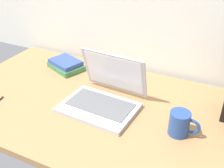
# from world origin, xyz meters

# --- Properties ---
(desk) EXTENTS (1.60, 0.76, 0.03)m
(desk) POSITION_xyz_m (0.00, 0.00, 0.01)
(desk) COLOR #A87A4C
(desk) RESTS_ON ground
(laptop) EXTENTS (0.32, 0.30, 0.21)m
(laptop) POSITION_xyz_m (-0.09, 0.01, 0.08)
(laptop) COLOR #B2B5BA
(laptop) RESTS_ON desk
(coffee_mug) EXTENTS (0.11, 0.08, 0.09)m
(coffee_mug) POSITION_xyz_m (0.25, -0.04, 0.08)
(coffee_mug) COLOR #26478C
(coffee_mug) RESTS_ON desk
(book_stack) EXTENTS (0.22, 0.19, 0.05)m
(book_stack) POSITION_xyz_m (-0.43, 0.22, 0.05)
(book_stack) COLOR #3F7F4C
(book_stack) RESTS_ON desk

